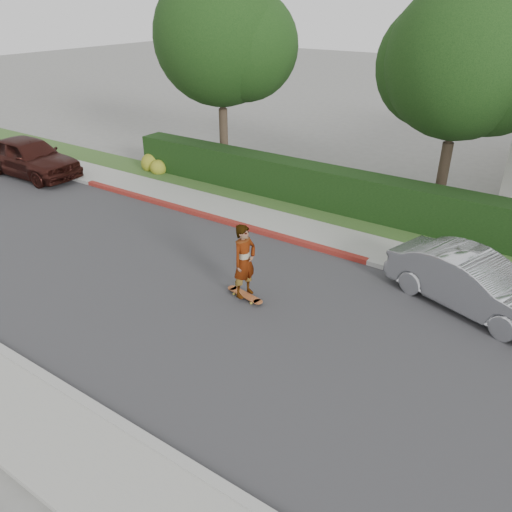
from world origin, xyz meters
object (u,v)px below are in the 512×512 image
object	(u,v)px
skateboard	(245,295)
car_silver	(473,283)
skateboarder	(245,261)
car_maroon	(30,157)

from	to	relation	value
skateboard	car_silver	world-z (taller)	car_silver
skateboarder	car_maroon	world-z (taller)	skateboarder
skateboarder	car_silver	distance (m)	5.54
car_silver	car_maroon	size ratio (longest dim) A/B	0.87
skateboard	car_silver	bearing A→B (deg)	40.61
skateboarder	car_maroon	bearing A→B (deg)	86.04
skateboarder	car_silver	xyz separation A→B (m)	(4.77, 2.79, -0.39)
skateboard	car_maroon	world-z (taller)	car_maroon
skateboard	car_silver	size ratio (longest dim) A/B	0.28
skateboard	skateboarder	bearing A→B (deg)	0.00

